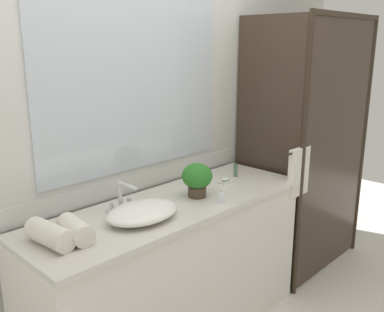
{
  "coord_description": "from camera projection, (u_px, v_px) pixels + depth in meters",
  "views": [
    {
      "loc": [
        -1.58,
        -1.68,
        1.79
      ],
      "look_at": [
        0.15,
        0.0,
        1.15
      ],
      "focal_mm": 39.99,
      "sensor_mm": 36.0,
      "label": 1
    }
  ],
  "objects": [
    {
      "name": "wall_back_with_mirror",
      "position": [
        134.0,
        125.0,
        2.59
      ],
      "size": [
        4.4,
        0.06,
        2.6
      ],
      "color": "silver",
      "rests_on": "ground_plane"
    },
    {
      "name": "vanity_cabinet",
      "position": [
        174.0,
        272.0,
        2.58
      ],
      "size": [
        1.8,
        0.58,
        0.9
      ],
      "color": "silver",
      "rests_on": "ground_plane"
    },
    {
      "name": "shower_enclosure",
      "position": [
        315.0,
        149.0,
        3.19
      ],
      "size": [
        1.2,
        0.59,
        2.0
      ],
      "color": "#2D2319",
      "rests_on": "ground_plane"
    },
    {
      "name": "sink_basin",
      "position": [
        142.0,
        212.0,
        2.22
      ],
      "size": [
        0.41,
        0.3,
        0.08
      ],
      "primitive_type": "ellipsoid",
      "color": "white",
      "rests_on": "vanity_cabinet"
    },
    {
      "name": "faucet",
      "position": [
        122.0,
        200.0,
        2.33
      ],
      "size": [
        0.17,
        0.16,
        0.17
      ],
      "color": "silver",
      "rests_on": "vanity_cabinet"
    },
    {
      "name": "potted_plant",
      "position": [
        197.0,
        178.0,
        2.53
      ],
      "size": [
        0.18,
        0.18,
        0.2
      ],
      "color": "#473828",
      "rests_on": "vanity_cabinet"
    },
    {
      "name": "soap_dish",
      "position": [
        225.0,
        180.0,
        2.81
      ],
      "size": [
        0.1,
        0.07,
        0.04
      ],
      "color": "silver",
      "rests_on": "vanity_cabinet"
    },
    {
      "name": "amenity_bottle_shampoo",
      "position": [
        205.0,
        179.0,
        2.74
      ],
      "size": [
        0.03,
        0.03,
        0.1
      ],
      "color": "white",
      "rests_on": "vanity_cabinet"
    },
    {
      "name": "amenity_bottle_lotion",
      "position": [
        236.0,
        170.0,
        2.93
      ],
      "size": [
        0.03,
        0.03,
        0.09
      ],
      "color": "#4C7056",
      "rests_on": "vanity_cabinet"
    },
    {
      "name": "amenity_bottle_body_wash",
      "position": [
        221.0,
        197.0,
        2.44
      ],
      "size": [
        0.03,
        0.03,
        0.08
      ],
      "color": "silver",
      "rests_on": "vanity_cabinet"
    },
    {
      "name": "rolled_towel_near_edge",
      "position": [
        50.0,
        235.0,
        1.93
      ],
      "size": [
        0.13,
        0.26,
        0.11
      ],
      "primitive_type": "cylinder",
      "rotation": [
        1.57,
        0.0,
        0.1
      ],
      "color": "silver",
      "rests_on": "vanity_cabinet"
    },
    {
      "name": "rolled_towel_middle",
      "position": [
        76.0,
        230.0,
        1.98
      ],
      "size": [
        0.13,
        0.23,
        0.1
      ],
      "primitive_type": "cylinder",
      "rotation": [
        1.57,
        0.0,
        -0.13
      ],
      "color": "silver",
      "rests_on": "vanity_cabinet"
    }
  ]
}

